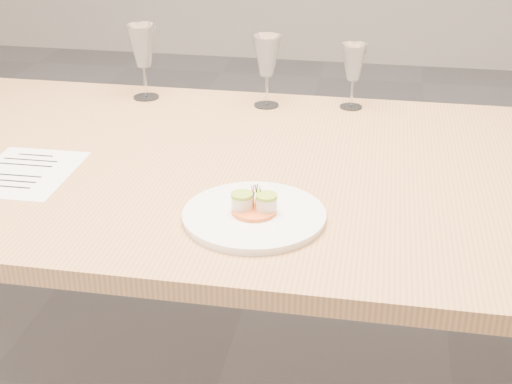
% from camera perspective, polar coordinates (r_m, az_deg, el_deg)
% --- Properties ---
extents(dining_table, '(2.40, 1.00, 0.75)m').
position_cam_1_polar(dining_table, '(1.67, -4.37, 0.50)').
color(dining_table, tan).
rests_on(dining_table, ground).
extents(dinner_plate, '(0.28, 0.28, 0.07)m').
position_cam_1_polar(dinner_plate, '(1.37, -0.13, -1.80)').
color(dinner_plate, white).
rests_on(dinner_plate, dining_table).
extents(recipe_sheet, '(0.21, 0.26, 0.00)m').
position_cam_1_polar(recipe_sheet, '(1.65, -17.99, 1.49)').
color(recipe_sheet, white).
rests_on(recipe_sheet, dining_table).
extents(wine_glass_0, '(0.08, 0.08, 0.21)m').
position_cam_1_polar(wine_glass_0, '(2.03, -9.05, 11.36)').
color(wine_glass_0, white).
rests_on(wine_glass_0, dining_table).
extents(wine_glass_1, '(0.08, 0.08, 0.20)m').
position_cam_1_polar(wine_glass_1, '(1.94, 0.87, 10.72)').
color(wine_glass_1, white).
rests_on(wine_glass_1, dining_table).
extents(wine_glass_2, '(0.07, 0.07, 0.18)m').
position_cam_1_polar(wine_glass_2, '(1.95, 7.81, 10.12)').
color(wine_glass_2, white).
rests_on(wine_glass_2, dining_table).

